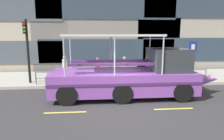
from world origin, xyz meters
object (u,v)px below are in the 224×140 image
object	(u,v)px
pedestrian_mid_left	(124,65)
pedestrian_mid_right	(98,66)
traffic_light_pole	(27,45)
duck_tour_boat	(133,76)
pedestrian_near_bow	(162,64)
pedestrian_near_stern	(65,65)
parking_sign	(192,54)

from	to	relation	value
pedestrian_mid_left	pedestrian_mid_right	world-z (taller)	pedestrian_mid_left
traffic_light_pole	duck_tour_boat	world-z (taller)	traffic_light_pole
traffic_light_pole	pedestrian_mid_right	size ratio (longest dim) A/B	2.69
pedestrian_near_bow	pedestrian_near_stern	size ratio (longest dim) A/B	1.02
pedestrian_mid_left	pedestrian_near_stern	distance (m)	4.26
traffic_light_pole	pedestrian_near_bow	xyz separation A→B (m)	(9.00, 0.36, -1.41)
pedestrian_mid_left	traffic_light_pole	bearing A→B (deg)	-170.06
pedestrian_mid_right	pedestrian_near_stern	size ratio (longest dim) A/B	0.88
pedestrian_near_bow	pedestrian_mid_left	bearing A→B (deg)	163.10
parking_sign	duck_tour_boat	size ratio (longest dim) A/B	0.29
pedestrian_mid_right	pedestrian_near_stern	bearing A→B (deg)	-166.99
parking_sign	pedestrian_near_bow	xyz separation A→B (m)	(-2.00, 0.37, -0.76)
parking_sign	pedestrian_mid_left	size ratio (longest dim) A/B	1.72
pedestrian_near_bow	pedestrian_mid_left	xyz separation A→B (m)	(-2.55, 0.77, -0.13)
pedestrian_mid_left	pedestrian_near_stern	world-z (taller)	pedestrian_near_stern
parking_sign	pedestrian_mid_right	size ratio (longest dim) A/B	1.77
traffic_light_pole	pedestrian_mid_right	bearing A→B (deg)	13.11
pedestrian_near_bow	pedestrian_mid_left	world-z (taller)	pedestrian_near_bow
parking_sign	pedestrian_near_stern	world-z (taller)	parking_sign
traffic_light_pole	pedestrian_mid_left	distance (m)	6.72
parking_sign	pedestrian_near_bow	world-z (taller)	parking_sign
parking_sign	duck_tour_boat	bearing A→B (deg)	-149.75
pedestrian_near_stern	pedestrian_near_bow	bearing A→B (deg)	-1.42
parking_sign	pedestrian_mid_left	world-z (taller)	parking_sign
traffic_light_pole	pedestrian_near_bow	world-z (taller)	traffic_light_pole
traffic_light_pole	duck_tour_boat	bearing A→B (deg)	-23.29
duck_tour_boat	pedestrian_mid_right	xyz separation A→B (m)	(-1.86, 3.77, 0.01)
parking_sign	pedestrian_mid_right	xyz separation A→B (m)	(-6.51, 1.06, -0.91)
parking_sign	pedestrian_mid_right	distance (m)	6.66
parking_sign	pedestrian_mid_left	distance (m)	4.77
pedestrian_near_bow	duck_tour_boat	bearing A→B (deg)	-130.77
duck_tour_boat	parking_sign	bearing A→B (deg)	30.25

